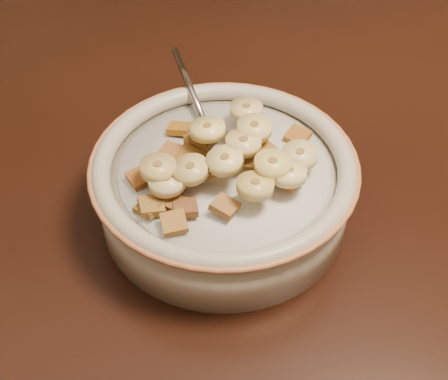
{
  "coord_description": "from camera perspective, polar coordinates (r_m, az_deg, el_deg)",
  "views": [
    {
      "loc": [
        0.17,
        -0.43,
        1.19
      ],
      "look_at": [
        0.22,
        -0.03,
        0.78
      ],
      "focal_mm": 50.0,
      "sensor_mm": 36.0,
      "label": 1
    }
  ],
  "objects": [
    {
      "name": "banana_slice_2",
      "position": [
        0.52,
        -6.05,
        2.01
      ],
      "size": [
        0.04,
        0.04,
        0.01
      ],
      "primitive_type": "cylinder",
      "rotation": [
        0.06,
        0.05,
        1.18
      ],
      "color": "#D4BC6F",
      "rests_on": "milk"
    },
    {
      "name": "cereal_square_14",
      "position": [
        0.52,
        -6.67,
        -1.45
      ],
      "size": [
        0.02,
        0.02,
        0.01
      ],
      "primitive_type": "cube",
      "rotation": [
        -0.01,
        0.16,
        0.16
      ],
      "color": "brown",
      "rests_on": "milk"
    },
    {
      "name": "banana_slice_7",
      "position": [
        0.52,
        5.92,
        1.52
      ],
      "size": [
        0.04,
        0.04,
        0.01
      ],
      "primitive_type": "cylinder",
      "rotation": [
        -0.12,
        0.02,
        0.2
      ],
      "color": "#FFE298",
      "rests_on": "milk"
    },
    {
      "name": "cereal_square_9",
      "position": [
        0.51,
        -3.56,
        -1.64
      ],
      "size": [
        0.02,
        0.02,
        0.01
      ],
      "primitive_type": "cube",
      "rotation": [
        -0.16,
        0.03,
        0.02
      ],
      "color": "brown",
      "rests_on": "milk"
    },
    {
      "name": "spoon",
      "position": [
        0.58,
        -1.12,
        4.5
      ],
      "size": [
        0.05,
        0.06,
        0.01
      ],
      "primitive_type": "ellipsoid",
      "rotation": [
        0.0,
        0.0,
        3.34
      ],
      "color": "#9C9C9C",
      "rests_on": "cereal_bowl"
    },
    {
      "name": "cereal_square_10",
      "position": [
        0.53,
        5.96,
        0.89
      ],
      "size": [
        0.03,
        0.03,
        0.01
      ],
      "primitive_type": "cube",
      "rotation": [
        -0.07,
        0.05,
        0.7
      ],
      "color": "brown",
      "rests_on": "milk"
    },
    {
      "name": "milk",
      "position": [
        0.55,
        0.0,
        1.79
      ],
      "size": [
        0.19,
        0.19,
        0.0
      ],
      "primitive_type": "cylinder",
      "color": "silver",
      "rests_on": "cereal_bowl"
    },
    {
      "name": "banana_slice_9",
      "position": [
        0.52,
        -3.08,
        1.86
      ],
      "size": [
        0.04,
        0.04,
        0.02
      ],
      "primitive_type": "cylinder",
      "rotation": [
        -0.09,
        -0.13,
        0.67
      ],
      "color": "tan",
      "rests_on": "milk"
    },
    {
      "name": "banana_slice_1",
      "position": [
        0.51,
        2.87,
        0.38
      ],
      "size": [
        0.03,
        0.03,
        0.02
      ],
      "primitive_type": "cylinder",
      "rotation": [
        -0.13,
        0.07,
        0.04
      ],
      "color": "#D1BC64",
      "rests_on": "milk"
    },
    {
      "name": "table",
      "position": [
        0.65,
        -19.8,
        -2.92
      ],
      "size": [
        1.41,
        0.91,
        0.04
      ],
      "primitive_type": "cube",
      "rotation": [
        0.0,
        0.0,
        -0.01
      ],
      "color": "black",
      "rests_on": "floor"
    },
    {
      "name": "chair",
      "position": [
        1.24,
        -4.9,
        10.34
      ],
      "size": [
        0.56,
        0.56,
        0.96
      ],
      "primitive_type": "cube",
      "rotation": [
        0.0,
        0.0,
        0.41
      ],
      "color": "#342211",
      "rests_on": "floor"
    },
    {
      "name": "banana_slice_5",
      "position": [
        0.54,
        -1.52,
        5.54
      ],
      "size": [
        0.04,
        0.04,
        0.02
      ],
      "primitive_type": "cylinder",
      "rotation": [
        0.11,
        0.09,
        2.71
      ],
      "color": "#ECD481",
      "rests_on": "milk"
    },
    {
      "name": "cereal_square_6",
      "position": [
        0.53,
        4.43,
        1.76
      ],
      "size": [
        0.02,
        0.02,
        0.01
      ],
      "primitive_type": "cube",
      "rotation": [
        0.08,
        0.03,
        0.08
      ],
      "color": "brown",
      "rests_on": "milk"
    },
    {
      "name": "cereal_bowl",
      "position": [
        0.57,
        0.0,
        -0.18
      ],
      "size": [
        0.23,
        0.23,
        0.05
      ],
      "primitive_type": "cylinder",
      "color": "#BEB79D",
      "rests_on": "table"
    },
    {
      "name": "banana_slice_0",
      "position": [
        0.52,
        0.06,
        2.69
      ],
      "size": [
        0.04,
        0.04,
        0.01
      ],
      "primitive_type": "cylinder",
      "rotation": [
        -0.09,
        -0.1,
        0.58
      ],
      "color": "#EED675",
      "rests_on": "milk"
    },
    {
      "name": "cereal_square_5",
      "position": [
        0.52,
        -4.7,
        -1.07
      ],
      "size": [
        0.03,
        0.03,
        0.01
      ],
      "primitive_type": "cube",
      "rotation": [
        0.15,
        0.05,
        1.0
      ],
      "color": "brown",
      "rests_on": "milk"
    },
    {
      "name": "banana_slice_6",
      "position": [
        0.52,
        -5.25,
        0.75
      ],
      "size": [
        0.03,
        0.03,
        0.01
      ],
      "primitive_type": "cylinder",
      "rotation": [
        -0.04,
        0.04,
        1.65
      ],
      "color": "beige",
      "rests_on": "milk"
    },
    {
      "name": "cereal_square_16",
      "position": [
        0.54,
        4.03,
        2.59
      ],
      "size": [
        0.02,
        0.02,
        0.01
      ],
      "primitive_type": "cube",
      "rotation": [
        0.15,
        -0.12,
        1.6
      ],
      "color": "brown",
      "rests_on": "milk"
    },
    {
      "name": "banana_slice_3",
      "position": [
        0.53,
        1.79,
        4.31
      ],
      "size": [
        0.04,
        0.04,
        0.01
      ],
      "primitive_type": "cylinder",
      "rotation": [
        0.05,
        0.05,
        2.1
      ],
      "color": "#EBCE79",
      "rests_on": "milk"
    },
    {
      "name": "cereal_square_8",
      "position": [
        0.55,
        -4.83,
        3.41
      ],
      "size": [
        0.03,
        0.03,
        0.01
      ],
      "primitive_type": "cube",
      "rotation": [
        -0.09,
        0.02,
        2.57
      ],
      "color": "#965C35",
      "rests_on": "milk"
    },
    {
      "name": "cereal_square_0",
      "position": [
        0.59,
        -4.15,
        5.64
      ],
      "size": [
        0.03,
        0.03,
        0.01
      ],
      "primitive_type": "cube",
      "rotation": [
        0.24,
        0.06,
        2.85
      ],
      "color": "brown",
      "rests_on": "milk"
    },
    {
      "name": "cereal_square_4",
      "position": [
        0.55,
        3.84,
        3.58
      ],
      "size": [
        0.03,
        0.03,
        0.01
      ],
      "primitive_type": "cube",
      "rotation": [
        0.18,
        -0.09,
        2.18
      ],
      "color": "brown",
      "rests_on": "milk"
    },
    {
      "name": "cereal_square_17",
      "position": [
        0.56,
        -2.64,
        4.17
      ],
      "size": [
        0.02,
        0.02,
        0.01
      ],
      "primitive_type": "cube",
      "rotation": [
        0.13,
        0.08,
        0.02
      ],
      "color": "#925B1A",
      "rests_on": "milk"
    },
    {
      "name": "cereal_square_20",
      "position": [
        0.51,
        0.08,
        -1.49
      ],
      "size": [
        0.03,
        0.03,
        0.01
      ],
      "primitive_type": "cube",
      "rotation": [
        0.15,
        -0.16,
        2.48
      ],
      "color": "brown",
      "rests_on": "milk"
    },
    {
      "name": "cereal_square_12",
      "position": [
        0.55,
        5.77,
        2.09
      ],
      "size": [
        0.02,
        0.02,
        0.01
      ],
      "primitive_type": "cube",
      "rotation": [
        -0.15,
        0.05,
        1.34
      ],
      "color": "#935926",
      "rests_on": "milk"
    },
    {
      "name": "cereal_square_13",
      "position": [
        0.54,
        -7.66,
        1.15
      ],
      "size": [
        0.03,
        0.03,
        0.01
      ],
      "primitive_type": "cube",
      "rotation": [
        -0.1,
        -0.07,
        2.02
      ],
      "color": "brown",
      "rests_on": "milk"
    },
    {
      "name": "cereal_square_11",
      "position": [
        0.55,
        -1.87,
        4.64
      ],
      "size": [
        0.03,
        0.03,
        0.01
      ],
      "primitive_type": "cube",
      "rotation": [
        0.25,
        -0.15,
        2.45
      ],
      "color": "brown",
      "rests_on": "milk"
    },
    {
      "name": "cereal_square_21",
      "position": [
        0.54,
        -3.23,
        3.09
      ],
      "size": [
        0.03,
        0.03,
        0.01
      ],
      "primitive_type": "cube",
      "rotation": [
        0.04,
        -0.15,
        0.95
      ],
      "color": "brown",
      "rests_on": "milk"
    },
    {
      "name": "cereal_square_3",
      "position": [
        0.5,
        -4.6,
        -2.99
      ],
      "size": [
        0.02,
        0.02,
        0.01
      ],
      "primitive_type": "cube",
      "rotation": [
        0.17,
        -0.06,
        0.13
      ],
      "color": "#8C5E21",
      "rests_on": "milk"
    },
    {
      "name": "banana_slice_11",
      "position": [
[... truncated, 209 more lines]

